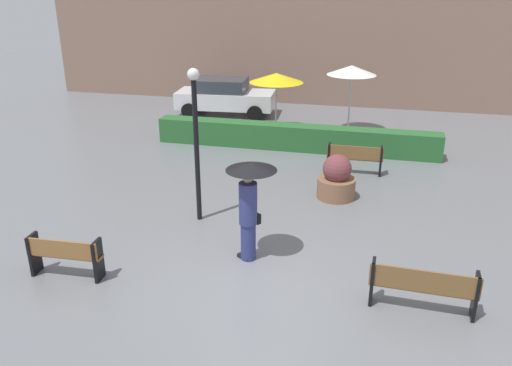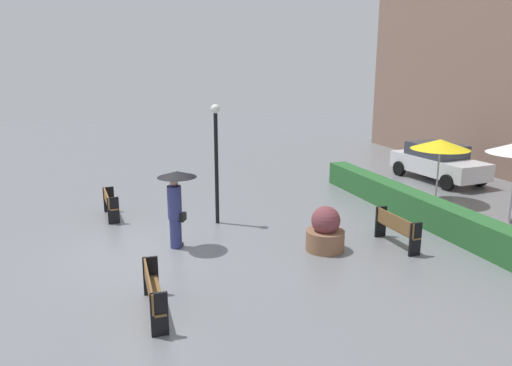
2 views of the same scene
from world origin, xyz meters
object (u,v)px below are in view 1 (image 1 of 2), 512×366
at_px(bench_back_row, 355,157).
at_px(patio_umbrella_yellow, 276,78).
at_px(bench_near_left, 64,254).
at_px(pedestrian_with_umbrella, 250,196).
at_px(lamp_post, 196,130).
at_px(planter_pot, 337,179).
at_px(patio_umbrella_white, 352,70).
at_px(parked_car, 224,96).
at_px(bench_near_right, 423,286).

xyz_separation_m(bench_back_row, patio_umbrella_yellow, (-3.26, 3.94, 1.57)).
height_order(bench_near_left, patio_umbrella_yellow, patio_umbrella_yellow).
xyz_separation_m(bench_back_row, pedestrian_with_umbrella, (-1.82, -5.71, 0.89)).
distance_m(pedestrian_with_umbrella, lamp_post, 2.46).
bearing_deg(planter_pot, bench_back_row, 79.73).
relative_size(pedestrian_with_umbrella, patio_umbrella_white, 0.83).
bearing_deg(parked_car, lamp_post, -76.38).
bearing_deg(lamp_post, planter_pot, 34.53).
xyz_separation_m(planter_pot, lamp_post, (-3.16, -2.17, 1.77)).
height_order(planter_pot, patio_umbrella_white, patio_umbrella_white).
distance_m(bench_near_left, patio_umbrella_white, 12.90).
relative_size(bench_near_left, patio_umbrella_white, 0.59).
xyz_separation_m(bench_back_row, lamp_post, (-3.52, -4.15, 1.76)).
xyz_separation_m(bench_near_right, lamp_post, (-5.14, 2.67, 1.78)).
bearing_deg(patio_umbrella_yellow, parked_car, 140.69).
distance_m(bench_near_right, planter_pot, 5.24).
distance_m(bench_near_right, patio_umbrella_yellow, 11.93).
distance_m(lamp_post, patio_umbrella_yellow, 8.10).
relative_size(bench_back_row, patio_umbrella_white, 0.65).
distance_m(patio_umbrella_yellow, patio_umbrella_white, 2.82).
distance_m(bench_back_row, patio_umbrella_yellow, 5.35).
relative_size(lamp_post, patio_umbrella_yellow, 1.62).
xyz_separation_m(bench_near_left, bench_back_row, (5.19, 7.32, 0.03)).
xyz_separation_m(bench_near_right, patio_umbrella_white, (-2.15, 11.39, 1.88)).
xyz_separation_m(bench_near_left, lamp_post, (1.68, 3.17, 1.79)).
bearing_deg(parked_car, bench_near_right, -59.57).
xyz_separation_m(planter_pot, parked_car, (-5.67, 8.18, 0.29)).
relative_size(patio_umbrella_white, parked_car, 0.60).
height_order(pedestrian_with_umbrella, patio_umbrella_yellow, patio_umbrella_yellow).
distance_m(bench_back_row, parked_car, 8.65).
relative_size(bench_back_row, planter_pot, 1.37).
height_order(bench_near_right, parked_car, parked_car).
bearing_deg(bench_near_left, pedestrian_with_umbrella, 25.44).
bearing_deg(lamp_post, patio_umbrella_white, 71.07).
xyz_separation_m(planter_pot, patio_umbrella_yellow, (-2.91, 5.92, 1.59)).
height_order(bench_near_right, lamp_post, lamp_post).
bearing_deg(patio_umbrella_white, parked_car, 163.45).
bearing_deg(patio_umbrella_yellow, bench_near_right, -65.57).
relative_size(pedestrian_with_umbrella, patio_umbrella_yellow, 0.94).
bearing_deg(bench_near_left, bench_near_right, 4.12).
bearing_deg(pedestrian_with_umbrella, lamp_post, 137.30).
bearing_deg(bench_near_right, lamp_post, 152.53).
xyz_separation_m(bench_near_right, patio_umbrella_yellow, (-4.89, 10.76, 1.59)).
bearing_deg(bench_back_row, planter_pot, -100.27).
bearing_deg(parked_car, bench_back_row, -45.83).
height_order(pedestrian_with_umbrella, lamp_post, lamp_post).
height_order(patio_umbrella_yellow, patio_umbrella_white, patio_umbrella_white).
distance_m(bench_back_row, pedestrian_with_umbrella, 6.06).
xyz_separation_m(patio_umbrella_white, parked_car, (-5.50, 1.63, -1.58)).
distance_m(lamp_post, patio_umbrella_white, 9.22).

